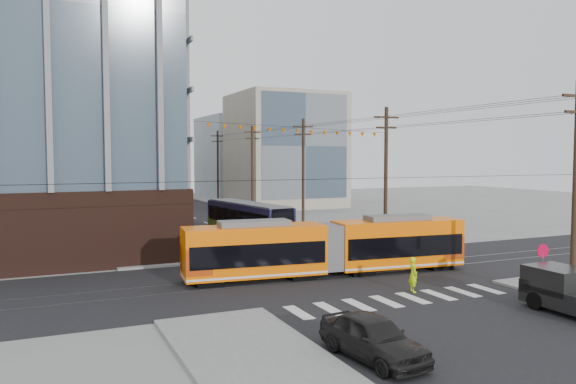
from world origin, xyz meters
name	(u,v)px	position (x,y,z in m)	size (l,w,h in m)	color
ground	(368,287)	(0.00, 0.00, 0.00)	(160.00, 160.00, 0.00)	slate
bg_bldg_nw_near	(32,142)	(-17.00, 52.00, 9.00)	(18.00, 16.00, 18.00)	#8C99A5
bg_bldg_ne_near	(284,150)	(16.00, 48.00, 8.00)	(14.00, 14.00, 16.00)	gray
bg_bldg_nw_far	(54,138)	(-14.00, 72.00, 10.00)	(16.00, 18.00, 20.00)	gray
bg_bldg_ne_far	(250,157)	(18.00, 68.00, 7.00)	(16.00, 16.00, 14.00)	#8C99A5
utility_pole_near	(575,189)	(8.50, -6.00, 5.50)	(0.30, 0.30, 11.00)	black
utility_pole_far	(218,167)	(8.50, 56.00, 5.50)	(0.30, 0.30, 11.00)	black
streetcar	(329,248)	(-0.51, 3.57, 1.68)	(17.45, 2.45, 3.36)	#FC6500
city_bus	(248,220)	(0.20, 19.73, 1.62)	(2.48, 11.43, 3.24)	#1F1B3E
black_sedan	(373,337)	(-5.69, -9.42, 0.80)	(1.89, 4.69, 1.60)	black
parked_car_silver	(203,242)	(-5.26, 14.55, 0.75)	(1.59, 4.55, 1.50)	#B7B7B7
parked_car_white	(184,233)	(-5.26, 20.65, 0.67)	(1.87, 4.61, 1.34)	silver
parked_car_grey	(167,227)	(-5.72, 25.10, 0.69)	(2.29, 4.97, 1.38)	slate
pedestrian	(413,275)	(1.59, -1.93, 0.94)	(0.68, 0.45, 1.87)	#C6ED0C
stop_sign	(542,270)	(7.59, -4.91, 1.22)	(0.74, 0.74, 2.45)	#C4042F
jersey_barrier	(370,239)	(8.30, 12.88, 0.38)	(0.85, 3.76, 0.75)	gray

